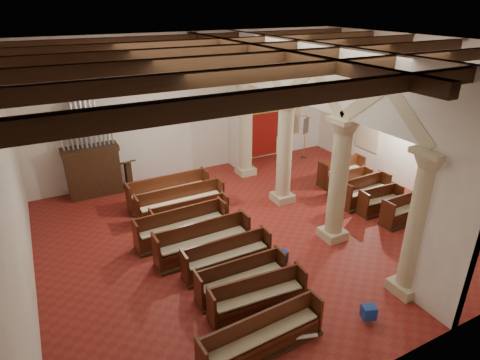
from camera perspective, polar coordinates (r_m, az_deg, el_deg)
name	(u,v)px	position (r m, az deg, el deg)	size (l,w,h in m)	color
floor	(262,230)	(13.79, 3.15, -7.08)	(14.00, 14.00, 0.00)	maroon
ceiling	(267,45)	(11.82, 3.84, 18.57)	(14.00, 14.00, 0.00)	#311E10
wall_back	(193,105)	(17.68, -6.74, 10.52)	(14.00, 0.02, 6.00)	beige
wall_front	(427,241)	(8.45, 25.03, -7.89)	(14.00, 0.02, 6.00)	beige
wall_left	(10,193)	(10.92, -29.94, -1.63)	(0.02, 12.00, 6.00)	beige
wall_right	(421,118)	(17.05, 24.30, 8.02)	(0.02, 12.00, 6.00)	beige
ceiling_beams	(267,52)	(11.84, 3.82, 17.71)	(13.80, 11.80, 0.30)	#392312
arcade	(312,122)	(13.30, 10.26, 8.18)	(0.90, 11.90, 6.00)	#C5B893
window_right_a	(450,150)	(16.42, 27.75, 3.83)	(0.03, 1.00, 2.20)	#387E69
window_right_b	(370,122)	(18.81, 18.03, 7.82)	(0.03, 1.00, 2.20)	#387E69
window_back	(289,110)	(20.13, 6.94, 9.87)	(1.00, 0.03, 2.20)	#387E69
pipe_organ	(92,162)	(16.68, -20.34, 2.39)	(2.10, 0.85, 4.40)	#392312
lectern	(129,176)	(17.11, -15.53, 0.53)	(0.59, 0.61, 1.27)	#321C10
dossal_curtain	(263,135)	(19.59, 3.23, 6.45)	(1.80, 0.07, 2.17)	maroon
processional_banner	(305,143)	(19.91, 9.17, 5.26)	(0.46, 0.58, 2.16)	#392312
hymnal_box_a	(369,312)	(10.69, 17.84, -17.42)	(0.33, 0.27, 0.33)	#151A96
hymnal_box_b	(281,257)	(12.03, 5.80, -10.80)	(0.36, 0.29, 0.36)	navy
hymnal_box_c	(242,232)	(13.15, 0.26, -7.46)	(0.30, 0.24, 0.30)	navy
tube_heater_a	(297,338)	(9.87, 8.13, -21.30)	(0.10, 0.10, 0.96)	white
tube_heater_b	(258,294)	(10.87, 2.59, -15.92)	(0.10, 0.10, 1.05)	silver
nave_pew_0	(262,341)	(9.52, 3.18, -21.85)	(3.01, 0.79, 0.97)	#392312
nave_pew_1	(258,301)	(10.41, 2.54, -16.84)	(2.54, 0.83, 0.99)	#392312
nave_pew_2	(241,283)	(10.96, 0.20, -14.39)	(2.48, 0.67, 0.97)	#392312
nave_pew_3	(227,260)	(11.75, -1.82, -11.36)	(2.65, 0.67, 0.98)	#392312
nave_pew_4	(203,246)	(12.32, -5.25, -9.32)	(2.96, 0.79, 1.12)	#392312
nave_pew_5	(182,230)	(13.19, -8.26, -7.09)	(3.03, 0.83, 1.08)	#392312
nave_pew_6	(190,219)	(13.87, -7.06, -5.53)	(2.71, 0.64, 0.95)	#392312
nave_pew_7	(181,206)	(14.65, -8.36, -3.71)	(3.22, 0.74, 1.07)	#392312
nave_pew_8	(169,195)	(15.46, -10.02, -2.17)	(3.12, 0.84, 1.13)	#392312
aisle_pew_0	(404,213)	(15.18, 22.28, -4.42)	(1.80, 0.71, 1.00)	#392312
aisle_pew_1	(379,204)	(15.56, 19.22, -3.25)	(1.68, 0.74, 0.97)	#392312
aisle_pew_2	(365,195)	(15.98, 17.29, -2.07)	(2.11, 0.82, 1.09)	#392312
aisle_pew_3	(350,186)	(16.61, 15.33, -0.88)	(1.75, 0.72, 1.01)	#392312
aisle_pew_4	(341,175)	(17.51, 14.17, 0.68)	(2.08, 0.76, 1.09)	#392312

